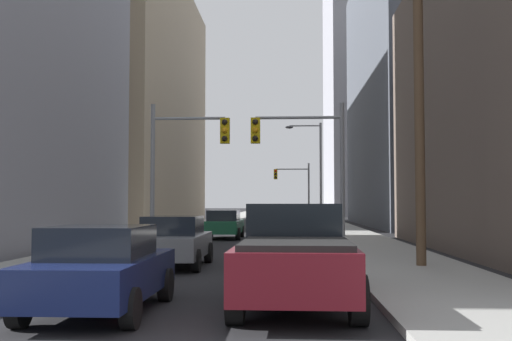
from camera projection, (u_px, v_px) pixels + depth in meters
name	position (u px, v px, depth m)	size (l,w,h in m)	color
sidewalk_left	(212.00, 223.00, 55.35)	(3.55, 160.00, 0.15)	#9E9E99
sidewalk_right	(326.00, 223.00, 54.84)	(3.55, 160.00, 0.15)	#9E9E99
pickup_truck_maroon	(295.00, 255.00, 11.50)	(2.20, 5.43, 1.90)	maroon
sedan_navy	(101.00, 269.00, 10.67)	(1.95, 4.20, 1.52)	#141E4C
sedan_grey	(174.00, 241.00, 18.33)	(1.95, 4.21, 1.52)	slate
sedan_green	(224.00, 224.00, 32.76)	(1.95, 4.24, 1.52)	#195938
traffic_signal_near_left	(186.00, 152.00, 25.34)	(3.28, 0.44, 6.00)	gray
traffic_signal_near_right	(302.00, 151.00, 25.10)	(3.82, 0.44, 6.00)	gray
traffic_signal_far_right	(294.00, 182.00, 63.94)	(3.72, 0.44, 6.00)	gray
utility_pole_right	(419.00, 95.00, 17.59)	(2.20, 0.28, 9.45)	brown
street_lamp_right	(315.00, 165.00, 42.89)	(2.54, 0.32, 7.50)	gray
building_left_mid_office	(64.00, 101.00, 55.63)	(21.84, 29.73, 22.15)	tan
building_right_mid_block	(484.00, 88.00, 52.06)	(20.45, 27.27, 23.25)	#4C515B
building_right_far_highrise	(389.00, 11.00, 95.50)	(19.22, 23.81, 63.43)	#93939E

